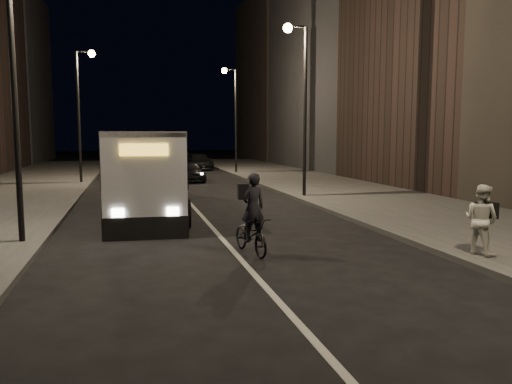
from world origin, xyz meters
TOP-DOWN VIEW (x-y plane):
  - ground at (0.00, 0.00)m, footprint 180.00×180.00m
  - sidewalk_right at (8.50, 14.00)m, footprint 7.00×70.00m
  - building_row_right at (16.00, 27.50)m, footprint 8.00×61.00m
  - streetlight_right_mid at (5.33, 12.00)m, footprint 1.20×0.44m
  - streetlight_right_far at (5.33, 28.00)m, footprint 1.20×0.44m
  - streetlight_left_near at (-5.33, 4.00)m, footprint 1.20×0.44m
  - streetlight_left_far at (-5.33, 22.00)m, footprint 1.20×0.44m
  - city_bus at (-1.84, 9.94)m, footprint 3.38×12.03m
  - cyclist_on_bicycle at (0.40, 1.57)m, footprint 0.99×1.95m
  - pedestrian_woman at (5.73, -0.48)m, footprint 0.92×1.03m
  - car_near at (1.24, 22.53)m, footprint 1.96×4.09m
  - car_mid at (-2.08, 21.74)m, footprint 1.54×4.24m
  - car_far at (3.38, 33.77)m, footprint 2.30×5.04m

SIDE VIEW (x-z plane):
  - ground at x=0.00m, z-range 0.00..0.00m
  - sidewalk_right at x=8.50m, z-range 0.00..0.16m
  - car_near at x=1.24m, z-range 0.00..1.35m
  - car_mid at x=-2.08m, z-range 0.00..1.39m
  - car_far at x=3.38m, z-range 0.00..1.43m
  - cyclist_on_bicycle at x=0.40m, z-range -0.36..1.79m
  - pedestrian_woman at x=5.73m, z-range 0.16..1.90m
  - city_bus at x=-1.84m, z-range 0.14..3.35m
  - streetlight_right_mid at x=5.33m, z-range 1.30..9.42m
  - streetlight_right_far at x=5.33m, z-range 1.30..9.42m
  - streetlight_left_near at x=-5.33m, z-range 1.30..9.42m
  - streetlight_left_far at x=-5.33m, z-range 1.30..9.42m
  - building_row_right at x=16.00m, z-range 0.00..21.00m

